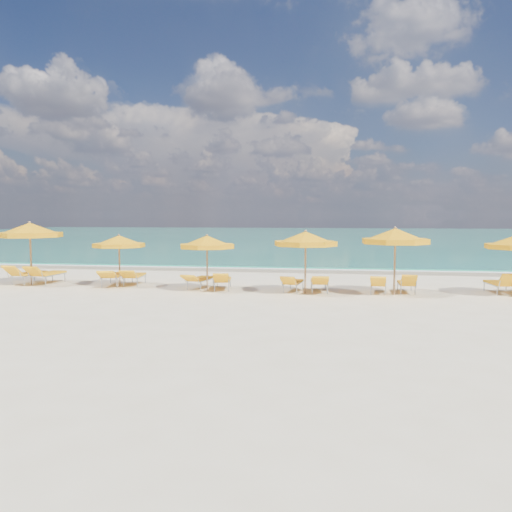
# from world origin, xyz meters

# --- Properties ---
(ground_plane) EXTENTS (120.00, 120.00, 0.00)m
(ground_plane) POSITION_xyz_m (0.00, 0.00, 0.00)
(ground_plane) COLOR beige
(ocean) EXTENTS (120.00, 80.00, 0.30)m
(ocean) POSITION_xyz_m (0.00, 48.00, 0.00)
(ocean) COLOR #167E63
(ocean) RESTS_ON ground
(wet_sand_band) EXTENTS (120.00, 2.60, 0.01)m
(wet_sand_band) POSITION_xyz_m (0.00, 7.40, 0.00)
(wet_sand_band) COLOR tan
(wet_sand_band) RESTS_ON ground
(foam_line) EXTENTS (120.00, 1.20, 0.03)m
(foam_line) POSITION_xyz_m (0.00, 8.20, 0.00)
(foam_line) COLOR white
(foam_line) RESTS_ON ground
(whitecap_near) EXTENTS (14.00, 0.36, 0.05)m
(whitecap_near) POSITION_xyz_m (-6.00, 17.00, 0.00)
(whitecap_near) COLOR white
(whitecap_near) RESTS_ON ground
(whitecap_far) EXTENTS (18.00, 0.30, 0.05)m
(whitecap_far) POSITION_xyz_m (8.00, 24.00, 0.00)
(whitecap_far) COLOR white
(whitecap_far) RESTS_ON ground
(umbrella_0) EXTENTS (2.76, 2.76, 2.58)m
(umbrella_0) POSITION_xyz_m (-9.10, 0.44, 2.20)
(umbrella_0) COLOR #9D784E
(umbrella_0) RESTS_ON ground
(umbrella_1) EXTENTS (2.51, 2.51, 2.08)m
(umbrella_1) POSITION_xyz_m (-5.36, 0.57, 1.77)
(umbrella_1) COLOR #9D784E
(umbrella_1) RESTS_ON ground
(umbrella_2) EXTENTS (2.23, 2.23, 2.12)m
(umbrella_2) POSITION_xyz_m (-1.61, -0.06, 1.81)
(umbrella_2) COLOR #9D784E
(umbrella_2) RESTS_ON ground
(umbrella_3) EXTENTS (2.53, 2.53, 2.30)m
(umbrella_3) POSITION_xyz_m (2.06, -0.22, 1.96)
(umbrella_3) COLOR #9D784E
(umbrella_3) RESTS_ON ground
(umbrella_4) EXTENTS (3.09, 3.09, 2.43)m
(umbrella_4) POSITION_xyz_m (5.20, 0.04, 2.07)
(umbrella_4) COLOR #9D784E
(umbrella_4) RESTS_ON ground
(lounger_0_left) EXTENTS (0.89, 2.03, 0.87)m
(lounger_0_left) POSITION_xyz_m (-9.49, 0.83, 0.24)
(lounger_0_left) COLOR #A5A8AD
(lounger_0_left) RESTS_ON ground
(lounger_0_right) EXTENTS (0.79, 2.05, 0.85)m
(lounger_0_right) POSITION_xyz_m (-8.60, 0.84, 0.24)
(lounger_0_right) COLOR #A5A8AD
(lounger_0_right) RESTS_ON ground
(lounger_1_left) EXTENTS (1.02, 2.15, 0.75)m
(lounger_1_left) POSITION_xyz_m (-5.70, 0.73, 0.24)
(lounger_1_left) COLOR #A5A8AD
(lounger_1_left) RESTS_ON ground
(lounger_1_right) EXTENTS (0.82, 1.94, 0.73)m
(lounger_1_right) POSITION_xyz_m (-4.93, 1.02, 0.22)
(lounger_1_right) COLOR #A5A8AD
(lounger_1_right) RESTS_ON ground
(lounger_2_left) EXTENTS (0.91, 1.94, 0.67)m
(lounger_2_left) POSITION_xyz_m (-2.03, 0.47, 0.22)
(lounger_2_left) COLOR #A5A8AD
(lounger_2_left) RESTS_ON ground
(lounger_2_right) EXTENTS (0.84, 1.85, 0.75)m
(lounger_2_right) POSITION_xyz_m (-1.11, 0.35, 0.22)
(lounger_2_right) COLOR #A5A8AD
(lounger_2_right) RESTS_ON ground
(lounger_3_left) EXTENTS (0.78, 1.73, 0.68)m
(lounger_3_left) POSITION_xyz_m (1.58, 0.32, 0.20)
(lounger_3_left) COLOR #A5A8AD
(lounger_3_left) RESTS_ON ground
(lounger_3_right) EXTENTS (0.74, 1.91, 0.73)m
(lounger_3_right) POSITION_xyz_m (2.55, 0.33, 0.22)
(lounger_3_right) COLOR #A5A8AD
(lounger_3_right) RESTS_ON ground
(lounger_4_left) EXTENTS (0.72, 1.72, 0.73)m
(lounger_4_left) POSITION_xyz_m (4.69, 0.38, 0.20)
(lounger_4_left) COLOR #A5A8AD
(lounger_4_left) RESTS_ON ground
(lounger_4_right) EXTENTS (0.59, 1.61, 0.78)m
(lounger_4_right) POSITION_xyz_m (5.70, 0.59, 0.20)
(lounger_4_right) COLOR #A5A8AD
(lounger_4_right) RESTS_ON ground
(lounger_5_left) EXTENTS (0.74, 1.76, 0.86)m
(lounger_5_left) POSITION_xyz_m (8.97, 0.89, 0.22)
(lounger_5_left) COLOR #A5A8AD
(lounger_5_left) RESTS_ON ground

